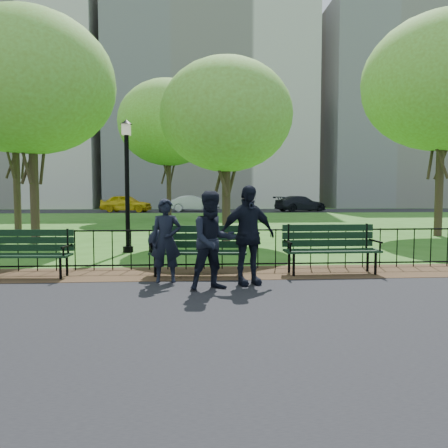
{
  "coord_description": "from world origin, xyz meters",
  "views": [
    {
      "loc": [
        -0.02,
        -7.59,
        1.69
      ],
      "look_at": [
        0.61,
        1.5,
        1.05
      ],
      "focal_mm": 35.0,
      "sensor_mm": 36.0,
      "label": 1
    }
  ],
  "objects": [
    {
      "name": "park_bench_main",
      "position": [
        -0.22,
        1.32,
        0.67
      ],
      "size": [
        2.02,
        0.76,
        1.11
      ],
      "rotation": [
        0.0,
        0.0,
        -0.08
      ],
      "color": "black",
      "rests_on": "ground"
    },
    {
      "name": "person_left",
      "position": [
        -0.55,
        0.66,
        0.8
      ],
      "size": [
        0.59,
        0.4,
        1.58
      ],
      "primitive_type": "imported",
      "rotation": [
        0.0,
        0.0,
        0.04
      ],
      "color": "black",
      "rests_on": "asphalt_path"
    },
    {
      "name": "lamppost",
      "position": [
        -1.92,
        5.04,
        2.05
      ],
      "size": [
        0.34,
        0.34,
        3.77
      ],
      "color": "black",
      "rests_on": "ground"
    },
    {
      "name": "tree_near_w",
      "position": [
        -5.38,
        7.51,
        5.34
      ],
      "size": [
        5.52,
        5.52,
        7.69
      ],
      "color": "#2D2116",
      "rests_on": "ground"
    },
    {
      "name": "asphalt_path",
      "position": [
        0.0,
        -3.4,
        0.01
      ],
      "size": [
        60.0,
        9.2,
        0.01
      ],
      "primitive_type": "cube",
      "color": "black",
      "rests_on": "ground"
    },
    {
      "name": "sedan_dark",
      "position": [
        9.97,
        32.79,
        0.74
      ],
      "size": [
        5.39,
        3.52,
        1.45
      ],
      "primitive_type": "imported",
      "rotation": [
        0.0,
        0.0,
        1.89
      ],
      "color": "black",
      "rests_on": "far_street"
    },
    {
      "name": "taxi",
      "position": [
        -6.17,
        32.59,
        0.79
      ],
      "size": [
        4.88,
        2.78,
        1.56
      ],
      "primitive_type": "imported",
      "rotation": [
        0.0,
        0.0,
        1.36
      ],
      "color": "gold",
      "rests_on": "far_street"
    },
    {
      "name": "tree_mid_w",
      "position": [
        -8.31,
        13.55,
        6.36
      ],
      "size": [
        6.58,
        6.58,
        9.16
      ],
      "color": "#2D2116",
      "rests_on": "ground"
    },
    {
      "name": "tree_far_c",
      "position": [
        -1.6,
        20.36,
        6.12
      ],
      "size": [
        6.32,
        6.32,
        8.81
      ],
      "color": "#2D2116",
      "rests_on": "ground"
    },
    {
      "name": "far_street",
      "position": [
        0.0,
        35.0,
        0.01
      ],
      "size": [
        70.0,
        9.0,
        0.01
      ],
      "primitive_type": "cube",
      "color": "black",
      "rests_on": "ground"
    },
    {
      "name": "apartment_east",
      "position": [
        26.0,
        48.0,
        12.0
      ],
      "size": [
        20.0,
        15.0,
        24.0
      ],
      "primitive_type": "cube",
      "color": "beige",
      "rests_on": "ground"
    },
    {
      "name": "apartment_mid",
      "position": [
        2.0,
        48.0,
        15.0
      ],
      "size": [
        24.0,
        15.0,
        30.0
      ],
      "primitive_type": "cube",
      "color": "beige",
      "rests_on": "ground"
    },
    {
      "name": "park_bench_right_a",
      "position": [
        2.84,
        1.37,
        0.64
      ],
      "size": [
        1.99,
        0.65,
        1.12
      ],
      "rotation": [
        0.0,
        0.0,
        0.02
      ],
      "color": "black",
      "rests_on": "ground"
    },
    {
      "name": "person_right",
      "position": [
        0.96,
        0.35,
        0.93
      ],
      "size": [
        1.15,
        0.74,
        1.83
      ],
      "primitive_type": "imported",
      "rotation": [
        0.0,
        0.0,
        0.3
      ],
      "color": "black",
      "rests_on": "asphalt_path"
    },
    {
      "name": "park_bench_left_a",
      "position": [
        -3.4,
        1.36,
        0.6
      ],
      "size": [
        1.87,
        0.67,
        1.04
      ],
      "rotation": [
        0.0,
        0.0,
        -0.06
      ],
      "color": "black",
      "rests_on": "ground"
    },
    {
      "name": "dirt_strip",
      "position": [
        0.0,
        1.5,
        0.01
      ],
      "size": [
        60.0,
        1.6,
        0.01
      ],
      "primitive_type": "cube",
      "color": "#3A2517",
      "rests_on": "ground"
    },
    {
      "name": "apartment_west",
      "position": [
        -22.0,
        48.0,
        13.0
      ],
      "size": [
        22.0,
        15.0,
        26.0
      ],
      "primitive_type": "cube",
      "color": "beige",
      "rests_on": "ground"
    },
    {
      "name": "person_mid",
      "position": [
        0.31,
        -0.06,
        0.87
      ],
      "size": [
        0.93,
        0.66,
        1.72
      ],
      "primitive_type": "imported",
      "rotation": [
        0.0,
        0.0,
        0.29
      ],
      "color": "black",
      "rests_on": "asphalt_path"
    },
    {
      "name": "iron_fence",
      "position": [
        0.0,
        2.0,
        0.5
      ],
      "size": [
        24.06,
        0.06,
        1.0
      ],
      "color": "black",
      "rests_on": "ground"
    },
    {
      "name": "ground",
      "position": [
        0.0,
        0.0,
        0.0
      ],
      "size": [
        120.0,
        120.0,
        0.0
      ],
      "primitive_type": "plane",
      "color": "#2E5D18"
    },
    {
      "name": "sedan_silver",
      "position": [
        0.03,
        33.12,
        0.76
      ],
      "size": [
        4.73,
        2.39,
        1.49
      ],
      "primitive_type": "imported",
      "rotation": [
        0.0,
        0.0,
        1.38
      ],
      "color": "#B2B6BA",
      "rests_on": "far_street"
    },
    {
      "name": "tree_near_e",
      "position": [
        1.08,
        7.21,
        4.3
      ],
      "size": [
        4.45,
        4.45,
        6.2
      ],
      "color": "#2D2116",
      "rests_on": "ground"
    },
    {
      "name": "tree_mid_e",
      "position": [
        9.68,
        9.11,
        6.0
      ],
      "size": [
        6.2,
        6.2,
        8.64
      ],
      "color": "#2D2116",
      "rests_on": "ground"
    }
  ]
}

